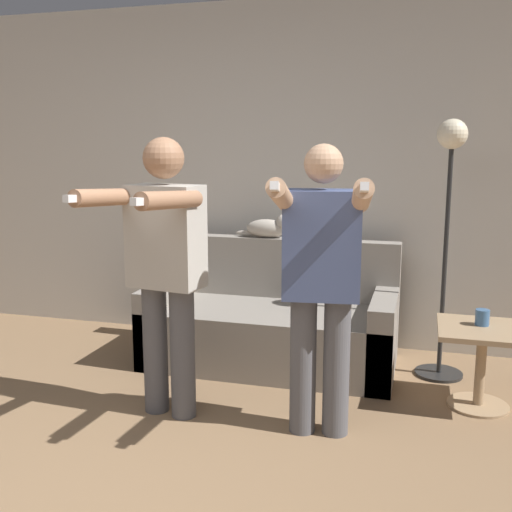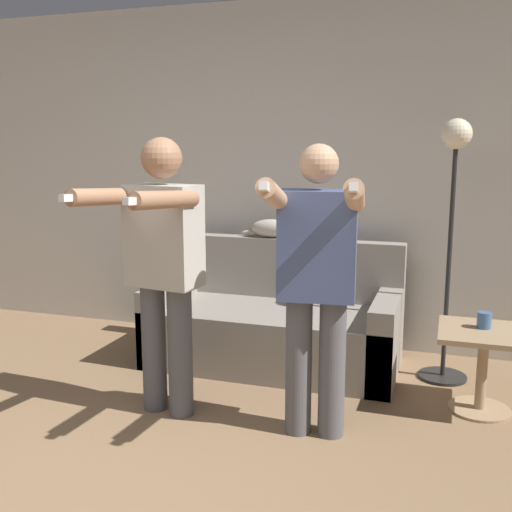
{
  "view_description": "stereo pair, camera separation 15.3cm",
  "coord_description": "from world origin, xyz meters",
  "px_view_note": "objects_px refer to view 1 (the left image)",
  "views": [
    {
      "loc": [
        1.34,
        -1.74,
        1.53
      ],
      "look_at": [
        0.37,
        1.72,
        0.86
      ],
      "focal_mm": 42.0,
      "sensor_mm": 36.0,
      "label": 1
    },
    {
      "loc": [
        1.49,
        -1.69,
        1.53
      ],
      "look_at": [
        0.37,
        1.72,
        0.86
      ],
      "focal_mm": 42.0,
      "sensor_mm": 36.0,
      "label": 2
    }
  ],
  "objects_px": {
    "couch": "(272,325)",
    "person_right": "(321,273)",
    "cat": "(269,227)",
    "floor_lamp": "(448,201)",
    "side_table": "(482,349)",
    "person_left": "(164,260)",
    "cup": "(482,317)"
  },
  "relations": [
    {
      "from": "cat",
      "to": "side_table",
      "type": "distance_m",
      "value": 1.72
    },
    {
      "from": "couch",
      "to": "person_right",
      "type": "bearing_deg",
      "value": -62.93
    },
    {
      "from": "person_right",
      "to": "floor_lamp",
      "type": "xyz_separation_m",
      "value": [
        0.64,
        1.05,
        0.3
      ]
    },
    {
      "from": "person_right",
      "to": "floor_lamp",
      "type": "bearing_deg",
      "value": 51.3
    },
    {
      "from": "couch",
      "to": "person_right",
      "type": "height_order",
      "value": "person_right"
    },
    {
      "from": "couch",
      "to": "cup",
      "type": "relative_size",
      "value": 18.21
    },
    {
      "from": "side_table",
      "to": "floor_lamp",
      "type": "bearing_deg",
      "value": 115.37
    },
    {
      "from": "person_left",
      "to": "floor_lamp",
      "type": "height_order",
      "value": "floor_lamp"
    },
    {
      "from": "person_right",
      "to": "cat",
      "type": "distance_m",
      "value": 1.43
    },
    {
      "from": "person_left",
      "to": "side_table",
      "type": "distance_m",
      "value": 1.91
    },
    {
      "from": "person_left",
      "to": "floor_lamp",
      "type": "relative_size",
      "value": 0.93
    },
    {
      "from": "cat",
      "to": "side_table",
      "type": "bearing_deg",
      "value": -25.44
    },
    {
      "from": "person_right",
      "to": "side_table",
      "type": "distance_m",
      "value": 1.17
    },
    {
      "from": "person_left",
      "to": "cat",
      "type": "bearing_deg",
      "value": 86.71
    },
    {
      "from": "floor_lamp",
      "to": "side_table",
      "type": "distance_m",
      "value": 0.97
    },
    {
      "from": "couch",
      "to": "person_left",
      "type": "bearing_deg",
      "value": -110.23
    },
    {
      "from": "person_left",
      "to": "cat",
      "type": "distance_m",
      "value": 1.32
    },
    {
      "from": "floor_lamp",
      "to": "side_table",
      "type": "relative_size",
      "value": 3.34
    },
    {
      "from": "cup",
      "to": "floor_lamp",
      "type": "bearing_deg",
      "value": 117.38
    },
    {
      "from": "person_left",
      "to": "couch",
      "type": "bearing_deg",
      "value": 78.09
    },
    {
      "from": "person_right",
      "to": "couch",
      "type": "bearing_deg",
      "value": 109.63
    },
    {
      "from": "couch",
      "to": "cat",
      "type": "bearing_deg",
      "value": 108.49
    },
    {
      "from": "cat",
      "to": "cup",
      "type": "height_order",
      "value": "cat"
    },
    {
      "from": "person_right",
      "to": "cat",
      "type": "bearing_deg",
      "value": 107.73
    },
    {
      "from": "couch",
      "to": "cat",
      "type": "xyz_separation_m",
      "value": [
        -0.1,
        0.3,
        0.66
      ]
    },
    {
      "from": "side_table",
      "to": "cat",
      "type": "bearing_deg",
      "value": 154.56
    },
    {
      "from": "couch",
      "to": "person_left",
      "type": "height_order",
      "value": "person_left"
    },
    {
      "from": "floor_lamp",
      "to": "cup",
      "type": "height_order",
      "value": "floor_lamp"
    },
    {
      "from": "cat",
      "to": "side_table",
      "type": "xyz_separation_m",
      "value": [
        1.46,
        -0.7,
        -0.58
      ]
    },
    {
      "from": "floor_lamp",
      "to": "cup",
      "type": "xyz_separation_m",
      "value": [
        0.21,
        -0.41,
        -0.64
      ]
    },
    {
      "from": "person_left",
      "to": "floor_lamp",
      "type": "xyz_separation_m",
      "value": [
        1.51,
        1.05,
        0.27
      ]
    },
    {
      "from": "couch",
      "to": "floor_lamp",
      "type": "xyz_separation_m",
      "value": [
        1.15,
        0.06,
        0.91
      ]
    }
  ]
}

